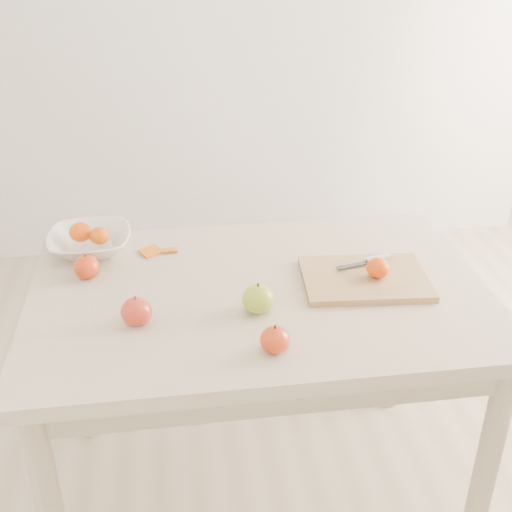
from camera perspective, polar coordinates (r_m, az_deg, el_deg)
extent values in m
plane|color=#C6B293|center=(2.18, 0.20, -20.09)|extent=(3.50, 3.50, 0.00)
cube|color=beige|center=(1.70, 0.24, -3.46)|extent=(1.20, 0.80, 0.04)
cylinder|color=#BCAA8E|center=(2.21, -15.29, -8.13)|extent=(0.06, 0.06, 0.71)
cylinder|color=#BCAA8E|center=(2.31, 12.40, -5.96)|extent=(0.06, 0.06, 0.71)
cylinder|color=#BCAA8E|center=(1.84, 19.70, -17.61)|extent=(0.06, 0.06, 0.71)
cube|color=tan|center=(1.74, 9.64, -1.99)|extent=(0.35, 0.27, 0.02)
ellipsoid|color=#DF4A07|center=(1.73, 10.78, -1.03)|extent=(0.06, 0.06, 0.05)
imported|color=white|center=(1.93, -14.52, 1.20)|extent=(0.24, 0.24, 0.06)
ellipsoid|color=#E94F08|center=(1.93, -15.34, 2.08)|extent=(0.07, 0.07, 0.06)
ellipsoid|color=#C95207|center=(1.90, -13.76, 1.77)|extent=(0.06, 0.06, 0.05)
cube|color=#D9620F|center=(1.89, -9.31, 0.29)|extent=(0.07, 0.07, 0.01)
cube|color=orange|center=(1.89, -7.68, 0.46)|extent=(0.05, 0.04, 0.01)
cube|color=white|center=(1.82, 10.81, -0.24)|extent=(0.08, 0.03, 0.01)
cube|color=#3A3C42|center=(1.77, 8.62, -0.82)|extent=(0.10, 0.04, 0.00)
ellipsoid|color=#5E9A19|center=(1.58, 0.18, -3.84)|extent=(0.08, 0.08, 0.07)
ellipsoid|color=#A20E17|center=(1.56, -10.58, -4.87)|extent=(0.08, 0.08, 0.07)
ellipsoid|color=#9D1A0B|center=(1.79, -14.81, -0.95)|extent=(0.07, 0.07, 0.06)
ellipsoid|color=maroon|center=(1.45, 1.69, -7.47)|extent=(0.07, 0.07, 0.06)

